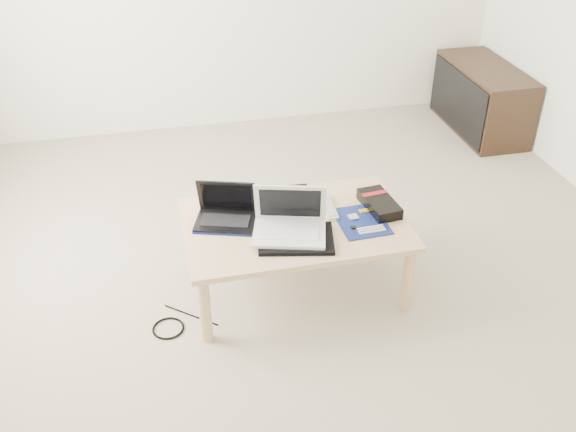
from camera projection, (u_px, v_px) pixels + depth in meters
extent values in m
plane|color=#B3A791|center=(300.00, 273.00, 3.49)|extent=(4.00, 4.00, 0.00)
cube|color=#DAB183|center=(295.00, 225.00, 3.19)|extent=(1.10, 0.70, 0.03)
cylinder|color=#DAB183|center=(205.00, 310.00, 2.96)|extent=(0.06, 0.06, 0.37)
cylinder|color=#DAB183|center=(408.00, 279.00, 3.15)|extent=(0.06, 0.06, 0.37)
cylinder|color=#DAB183|center=(192.00, 237.00, 3.45)|extent=(0.06, 0.06, 0.37)
cylinder|color=#DAB183|center=(368.00, 214.00, 3.64)|extent=(0.06, 0.06, 0.37)
cube|color=#382416|center=(482.00, 99.00, 4.87)|extent=(0.40, 0.90, 0.50)
cube|color=black|center=(458.00, 101.00, 4.83)|extent=(0.02, 0.86, 0.44)
cube|color=black|center=(283.00, 201.00, 3.32)|extent=(0.32, 0.27, 0.03)
cube|color=black|center=(225.00, 222.00, 3.17)|extent=(0.34, 0.28, 0.02)
cube|color=black|center=(225.00, 220.00, 3.16)|extent=(0.26, 0.18, 0.00)
cube|color=black|center=(223.00, 229.00, 3.10)|extent=(0.07, 0.05, 0.00)
cube|color=black|center=(227.00, 196.00, 3.17)|extent=(0.30, 0.15, 0.19)
cube|color=black|center=(227.00, 197.00, 3.17)|extent=(0.25, 0.12, 0.15)
cube|color=#0C1448|center=(222.00, 234.00, 3.09)|extent=(0.28, 0.10, 0.01)
cube|color=black|center=(283.00, 222.00, 3.18)|extent=(0.30, 0.26, 0.01)
cube|color=silver|center=(283.00, 220.00, 3.17)|extent=(0.24, 0.21, 0.00)
cube|color=silver|center=(329.00, 207.00, 3.28)|extent=(0.06, 0.23, 0.02)
cube|color=#A1A2A7|center=(329.00, 206.00, 3.27)|extent=(0.05, 0.19, 0.00)
cube|color=black|center=(296.00, 238.00, 3.05)|extent=(0.40, 0.33, 0.02)
cube|color=silver|center=(289.00, 233.00, 3.05)|extent=(0.39, 0.32, 0.02)
cube|color=silver|center=(289.00, 232.00, 3.04)|extent=(0.31, 0.20, 0.00)
cube|color=silver|center=(288.00, 243.00, 2.97)|extent=(0.08, 0.05, 0.00)
cube|color=silver|center=(290.00, 203.00, 3.06)|extent=(0.35, 0.17, 0.23)
cube|color=black|center=(290.00, 203.00, 3.05)|extent=(0.30, 0.13, 0.18)
cube|color=#0C104D|center=(361.00, 221.00, 3.18)|extent=(0.24, 0.30, 0.01)
cube|color=silver|center=(353.00, 217.00, 3.20)|extent=(0.05, 0.05, 0.01)
cube|color=gold|center=(368.00, 209.00, 3.26)|extent=(0.10, 0.01, 0.01)
cube|color=gold|center=(369.00, 211.00, 3.25)|extent=(0.10, 0.01, 0.01)
cube|color=silver|center=(370.00, 227.00, 3.13)|extent=(0.14, 0.01, 0.01)
cube|color=silver|center=(371.00, 229.00, 3.11)|extent=(0.14, 0.01, 0.01)
cube|color=silver|center=(373.00, 232.00, 3.10)|extent=(0.14, 0.01, 0.01)
cube|color=black|center=(354.00, 227.00, 3.13)|extent=(0.02, 0.02, 0.01)
cube|color=black|center=(379.00, 204.00, 3.27)|extent=(0.16, 0.28, 0.06)
cube|color=maroon|center=(375.00, 193.00, 3.30)|extent=(0.14, 0.05, 0.00)
torus|color=black|center=(262.00, 223.00, 3.16)|extent=(0.14, 0.14, 0.01)
torus|color=black|center=(168.00, 328.00, 3.11)|extent=(0.21, 0.21, 0.01)
cylinder|color=black|center=(191.00, 315.00, 3.20)|extent=(0.25, 0.21, 0.01)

